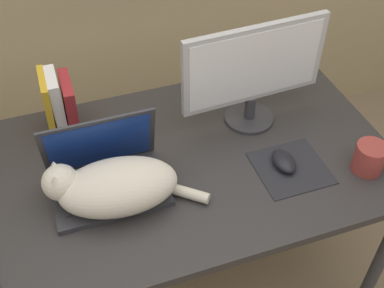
# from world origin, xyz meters

# --- Properties ---
(desk) EXTENTS (1.40, 0.77, 0.70)m
(desk) POSITION_xyz_m (0.00, 0.39, 0.64)
(desk) COLOR #2D2B2B
(desk) RESTS_ON ground_plane
(laptop) EXTENTS (0.33, 0.22, 0.23)m
(laptop) POSITION_xyz_m (-0.19, 0.36, 0.75)
(laptop) COLOR #2D2D33
(laptop) RESTS_ON desk
(cat) EXTENTS (0.44, 0.22, 0.15)m
(cat) POSITION_xyz_m (-0.19, 0.28, 0.78)
(cat) COLOR beige
(cat) RESTS_ON desk
(external_monitor) EXTENTS (0.48, 0.16, 0.36)m
(external_monitor) POSITION_xyz_m (0.32, 0.50, 0.90)
(external_monitor) COLOR #333338
(external_monitor) RESTS_ON desk
(mousepad) EXTENTS (0.21, 0.21, 0.00)m
(mousepad) POSITION_xyz_m (0.35, 0.25, 0.71)
(mousepad) COLOR #232328
(mousepad) RESTS_ON desk
(computer_mouse) EXTENTS (0.06, 0.10, 0.04)m
(computer_mouse) POSITION_xyz_m (0.33, 0.26, 0.72)
(computer_mouse) COLOR black
(computer_mouse) RESTS_ON mousepad
(book_row) EXTENTS (0.10, 0.16, 0.21)m
(book_row) POSITION_xyz_m (-0.28, 0.65, 0.81)
(book_row) COLOR gold
(book_row) RESTS_ON desk
(mug) EXTENTS (0.13, 0.09, 0.09)m
(mug) POSITION_xyz_m (0.57, 0.17, 0.75)
(mug) COLOR #993833
(mug) RESTS_ON desk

